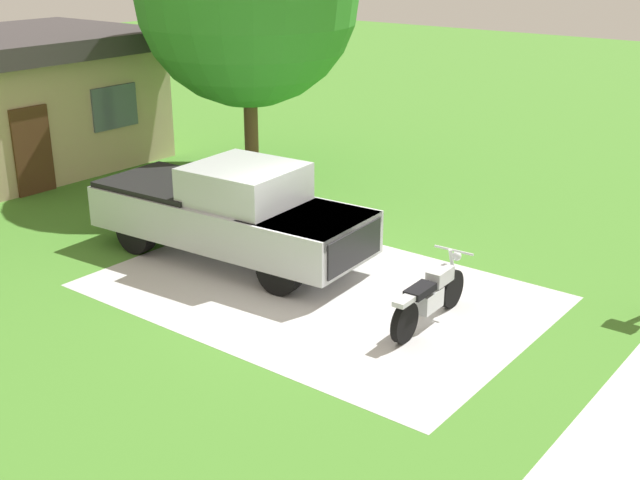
# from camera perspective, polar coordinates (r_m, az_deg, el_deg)

# --- Properties ---
(ground_plane) EXTENTS (80.00, 80.00, 0.00)m
(ground_plane) POSITION_cam_1_polar(r_m,az_deg,el_deg) (14.28, -0.17, -3.63)
(ground_plane) COLOR #457E2A
(driveway_pad) EXTENTS (5.21, 7.59, 0.01)m
(driveway_pad) POSITION_cam_1_polar(r_m,az_deg,el_deg) (14.28, -0.17, -3.62)
(driveway_pad) COLOR #BBBBBB
(driveway_pad) RESTS_ON ground
(motorcycle) EXTENTS (2.21, 0.70, 1.09)m
(motorcycle) POSITION_cam_1_polar(r_m,az_deg,el_deg) (13.07, 7.73, -3.94)
(motorcycle) COLOR black
(motorcycle) RESTS_ON ground
(pickup_truck) EXTENTS (2.36, 5.74, 1.90)m
(pickup_truck) POSITION_cam_1_polar(r_m,az_deg,el_deg) (15.57, -6.52, 2.09)
(pickup_truck) COLOR black
(pickup_truck) RESTS_ON ground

